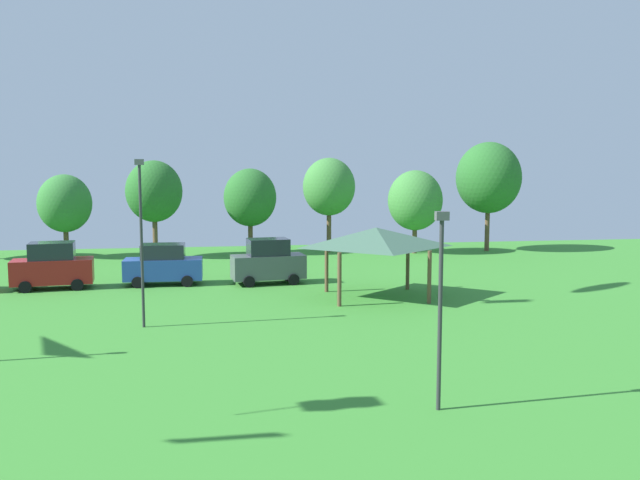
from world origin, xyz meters
TOP-DOWN VIEW (x-y plane):
  - parked_car_second_from_left at (-9.74, 41.62)m, footprint 4.38×2.35m
  - parked_car_third_from_left at (-3.85, 42.04)m, footprint 4.35×2.05m
  - parked_car_rightmost_in_row at (2.04, 41.46)m, footprint 4.30×2.33m
  - park_pavilion at (7.16, 36.61)m, footprint 5.79×4.90m
  - light_post_1 at (5.12, 20.65)m, footprint 0.36×0.20m
  - light_post_2 at (-3.93, 31.80)m, footprint 0.36×0.20m
  - treeline_tree_1 at (-11.69, 54.53)m, footprint 3.82×3.82m
  - treeline_tree_2 at (-5.27, 53.59)m, footprint 4.06×4.06m
  - treeline_tree_3 at (1.72, 54.72)m, footprint 3.98×3.98m
  - treeline_tree_4 at (7.87, 55.20)m, footprint 4.07×4.07m
  - treeline_tree_5 at (14.25, 53.34)m, footprint 4.18×4.18m
  - treeline_tree_6 at (20.34, 53.88)m, footprint 5.07×5.07m

SIDE VIEW (x-z plane):
  - parked_car_third_from_left at x=-3.85m, z-range -0.01..2.31m
  - parked_car_second_from_left at x=-9.74m, z-range -0.03..2.54m
  - parked_car_rightmost_in_row at x=2.04m, z-range -0.04..2.55m
  - park_pavilion at x=7.16m, z-range 1.27..4.87m
  - light_post_1 at x=5.12m, z-range 0.39..5.89m
  - light_post_2 at x=-3.93m, z-range 0.41..7.39m
  - treeline_tree_1 at x=-11.69m, z-range 0.94..7.04m
  - treeline_tree_5 at x=14.25m, z-range 0.88..7.26m
  - treeline_tree_3 at x=1.72m, z-range 1.05..7.57m
  - treeline_tree_2 at x=-5.27m, z-range 1.30..8.41m
  - treeline_tree_4 at x=7.87m, z-range 1.41..8.74m
  - treeline_tree_6 at x=20.34m, z-range 1.48..10.05m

